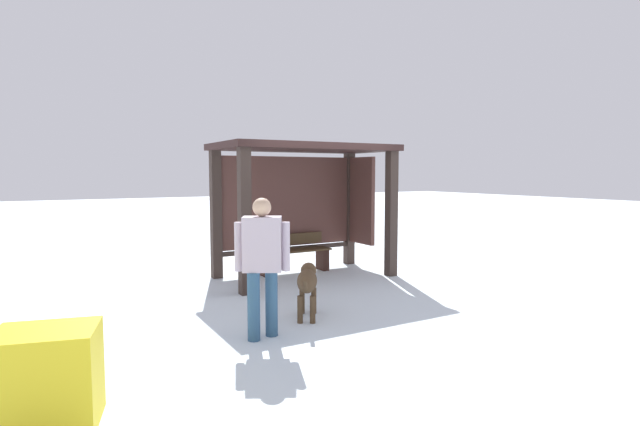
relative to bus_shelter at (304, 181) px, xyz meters
name	(u,v)px	position (x,y,z in m)	size (l,w,h in m)	color
ground_plane	(305,277)	(-0.11, -0.21, -1.70)	(60.00, 60.00, 0.00)	white
bus_shelter	(304,181)	(0.00, 0.00, 0.00)	(3.08, 1.67, 2.35)	#352923
bench_left_inside	(294,255)	(-0.11, 0.21, -1.36)	(1.38, 0.37, 0.71)	#473521
person_walking	(262,257)	(-2.06, -2.88, -0.78)	(0.59, 0.43, 1.58)	#BAA9B7
dog	(307,282)	(-1.24, -2.41, -1.24)	(0.59, 0.87, 0.64)	#493522
grit_bin	(46,379)	(-4.20, -3.91, -1.33)	(0.70, 0.56, 0.73)	yellow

